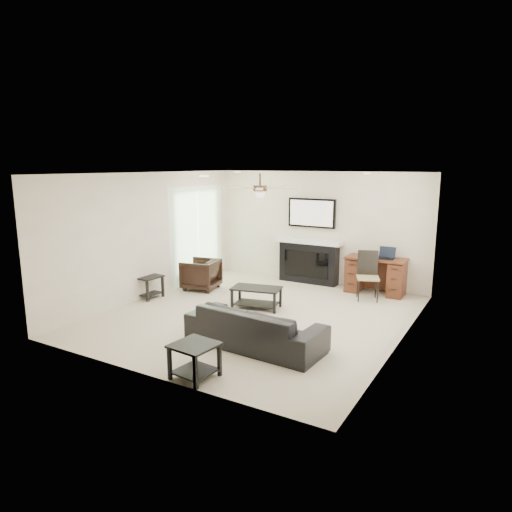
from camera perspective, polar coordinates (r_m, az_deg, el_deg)
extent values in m
plane|color=#B8B194|center=(8.22, 0.14, -7.41)|extent=(5.50, 5.50, 0.00)
cube|color=white|center=(7.78, 0.15, 10.29)|extent=(5.00, 5.50, 0.04)
cube|color=beige|center=(10.35, 7.78, 3.52)|extent=(5.00, 0.04, 2.50)
cube|color=beige|center=(5.74, -13.71, -3.05)|extent=(5.00, 0.04, 2.50)
cube|color=beige|center=(9.39, -13.21, 2.52)|extent=(0.04, 5.50, 2.50)
cube|color=beige|center=(7.02, 18.11, -0.68)|extent=(0.04, 5.50, 2.50)
cube|color=white|center=(7.13, 17.88, -0.65)|extent=(0.04, 5.10, 2.40)
cube|color=#93BC89|center=(10.57, -7.28, 2.59)|extent=(0.04, 1.80, 2.10)
cylinder|color=#382619|center=(7.88, 0.51, 8.48)|extent=(1.40, 1.40, 0.30)
imported|color=black|center=(6.78, -0.13, -8.85)|extent=(2.12, 0.93, 0.61)
imported|color=black|center=(9.88, -6.91, -2.29)|extent=(0.84, 0.82, 0.66)
cube|color=black|center=(8.56, 0.06, -5.25)|extent=(0.98, 0.68, 0.40)
cube|color=black|center=(5.93, -7.67, -12.85)|extent=(0.57, 0.57, 0.45)
cube|color=black|center=(9.47, -13.39, -3.75)|extent=(0.53, 0.53, 0.45)
cube|color=black|center=(10.30, 6.63, 1.84)|extent=(1.52, 0.34, 1.91)
cube|color=#371C0D|center=(9.80, 14.70, -2.38)|extent=(1.22, 0.56, 0.76)
cube|color=black|center=(9.26, 13.81, -2.46)|extent=(0.55, 0.56, 0.97)
cube|color=black|center=(9.63, 15.96, 0.33)|extent=(0.33, 0.24, 0.23)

